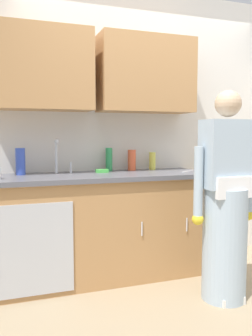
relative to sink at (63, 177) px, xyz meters
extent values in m
plane|color=#998466|center=(0.87, -0.71, -0.93)|extent=(9.00, 9.00, 0.00)
cube|color=beige|center=(0.87, 0.34, 0.42)|extent=(4.80, 0.10, 2.70)
cube|color=#B27F4C|center=(-0.18, 0.12, 0.92)|extent=(0.91, 0.34, 0.70)
cube|color=#B27F4C|center=(0.81, 0.12, 0.92)|extent=(0.91, 0.34, 0.70)
cube|color=#B27F4C|center=(0.32, -0.01, -0.48)|extent=(1.90, 0.60, 0.90)
cube|color=#B7BABF|center=(-0.28, -0.31, -0.52)|extent=(0.60, 0.01, 0.72)
cylinder|color=silver|center=(0.60, -0.32, -0.43)|extent=(0.01, 0.01, 0.12)
cylinder|color=silver|center=(1.03, -0.32, -0.43)|extent=(0.01, 0.01, 0.12)
cube|color=#595960|center=(0.32, -0.01, -0.01)|extent=(1.96, 0.66, 0.04)
cube|color=#B7BABF|center=(0.00, -0.01, -0.01)|extent=(0.50, 0.36, 0.03)
cylinder|color=#B7BABF|center=(-0.04, 0.14, 0.16)|extent=(0.02, 0.02, 0.30)
sphere|color=#B7BABF|center=(-0.04, 0.08, 0.30)|extent=(0.04, 0.04, 0.04)
cylinder|color=#B7BABF|center=(0.09, 0.14, 0.06)|extent=(0.02, 0.02, 0.10)
cube|color=white|center=(1.12, -0.77, -0.90)|extent=(0.20, 0.26, 0.06)
cylinder|color=#A3B7C6|center=(1.12, -0.75, -0.49)|extent=(0.34, 0.34, 0.88)
cube|color=#A3B7C6|center=(1.12, -0.75, 0.21)|extent=(0.38, 0.22, 0.52)
sphere|color=tan|center=(1.12, -0.75, 0.59)|extent=(0.20, 0.20, 0.20)
cube|color=white|center=(1.12, -0.87, -0.03)|extent=(0.32, 0.04, 0.16)
cylinder|color=#A3B7C6|center=(0.89, -0.73, 0.00)|extent=(0.07, 0.07, 0.55)
sphere|color=yellow|center=(0.89, -0.73, -0.28)|extent=(0.09, 0.09, 0.09)
cylinder|color=#A3B7C6|center=(1.35, -0.73, 0.00)|extent=(0.07, 0.07, 0.55)
sphere|color=yellow|center=(1.35, -0.73, -0.28)|extent=(0.09, 0.09, 0.09)
cylinder|color=#D8D14C|center=(0.92, 0.20, 0.10)|extent=(0.06, 0.06, 0.17)
cylinder|color=#E05933|center=(0.70, 0.19, 0.12)|extent=(0.08, 0.08, 0.20)
cylinder|color=#334CB2|center=(-0.35, 0.15, 0.13)|extent=(0.08, 0.08, 0.23)
cylinder|color=#2D8C4C|center=(0.47, 0.21, 0.13)|extent=(0.06, 0.06, 0.22)
cube|color=silver|center=(1.18, -0.07, 0.02)|extent=(0.20, 0.17, 0.01)
cube|color=#4CBF4C|center=(0.37, 0.10, 0.03)|extent=(0.11, 0.07, 0.03)
camera|label=1|loc=(-0.50, -3.07, 0.36)|focal=38.24mm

